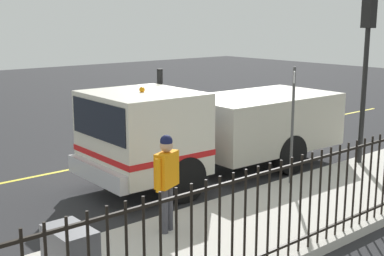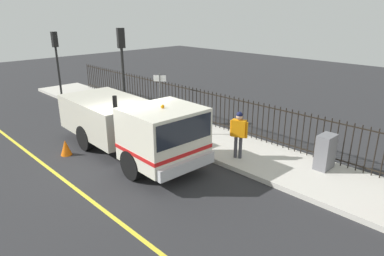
% 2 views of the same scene
% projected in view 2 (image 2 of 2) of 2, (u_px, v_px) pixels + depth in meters
% --- Properties ---
extents(ground_plane, '(57.53, 57.53, 0.00)m').
position_uv_depth(ground_plane, '(126.00, 158.00, 12.27)').
color(ground_plane, '#2B2B2D').
rests_on(ground_plane, ground).
extents(sidewalk_slab, '(2.75, 26.15, 0.16)m').
position_uv_depth(sidewalk_slab, '(192.00, 134.00, 14.42)').
color(sidewalk_slab, beige).
rests_on(sidewalk_slab, ground).
extents(lane_marking, '(0.12, 23.54, 0.01)m').
position_uv_depth(lane_marking, '(63.00, 179.00, 10.71)').
color(lane_marking, yellow).
rests_on(lane_marking, ground).
extents(work_truck, '(2.50, 6.80, 2.53)m').
position_uv_depth(work_truck, '(133.00, 124.00, 12.01)').
color(work_truck, silver).
rests_on(work_truck, ground).
extents(worker_standing, '(0.37, 0.58, 1.67)m').
position_uv_depth(worker_standing, '(239.00, 130.00, 11.57)').
color(worker_standing, orange).
rests_on(worker_standing, sidewalk_slab).
extents(iron_fence, '(0.04, 22.27, 1.55)m').
position_uv_depth(iron_fence, '(212.00, 109.00, 14.95)').
color(iron_fence, black).
rests_on(iron_fence, sidewalk_slab).
extents(traffic_light_near, '(0.33, 0.26, 4.16)m').
position_uv_depth(traffic_light_near, '(122.00, 56.00, 15.00)').
color(traffic_light_near, black).
rests_on(traffic_light_near, sidewalk_slab).
extents(traffic_light_mid, '(0.33, 0.26, 3.73)m').
position_uv_depth(traffic_light_mid, '(56.00, 51.00, 19.47)').
color(traffic_light_mid, black).
rests_on(traffic_light_mid, sidewalk_slab).
extents(utility_cabinet, '(0.68, 0.44, 1.15)m').
position_uv_depth(utility_cabinet, '(325.00, 152.00, 10.93)').
color(utility_cabinet, slate).
rests_on(utility_cabinet, sidewalk_slab).
extents(traffic_cone, '(0.40, 0.40, 0.58)m').
position_uv_depth(traffic_cone, '(66.00, 148.00, 12.44)').
color(traffic_cone, orange).
rests_on(traffic_cone, ground).
extents(street_sign, '(0.33, 0.41, 2.54)m').
position_uv_depth(street_sign, '(160.00, 97.00, 13.64)').
color(street_sign, '#4C4C4C').
rests_on(street_sign, sidewalk_slab).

